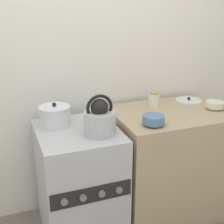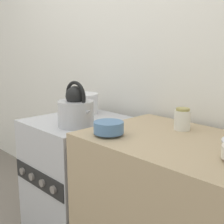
{
  "view_description": "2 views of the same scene",
  "coord_description": "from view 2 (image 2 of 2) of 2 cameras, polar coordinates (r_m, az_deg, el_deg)",
  "views": [
    {
      "loc": [
        -0.46,
        -1.57,
        1.64
      ],
      "look_at": [
        0.24,
        0.28,
        0.93
      ],
      "focal_mm": 50.0,
      "sensor_mm": 36.0,
      "label": 1
    },
    {
      "loc": [
        1.54,
        -0.86,
        1.29
      ],
      "look_at": [
        0.3,
        0.32,
        0.92
      ],
      "focal_mm": 50.0,
      "sensor_mm": 36.0,
      "label": 2
    }
  ],
  "objects": [
    {
      "name": "kettle",
      "position": [
        1.81,
        -6.6,
        0.48
      ],
      "size": [
        0.25,
        0.21,
        0.27
      ],
      "color": "#B2B2B7",
      "rests_on": "stove"
    },
    {
      "name": "enamel_bowl",
      "position": [
        1.51,
        -0.61,
        -2.87
      ],
      "size": [
        0.15,
        0.15,
        0.07
      ],
      "color": "#4C729E",
      "rests_on": "counter"
    },
    {
      "name": "counter",
      "position": [
        1.67,
        11.07,
        -19.03
      ],
      "size": [
        0.88,
        0.64,
        0.86
      ],
      "color": "tan",
      "rests_on": "ground_plane"
    },
    {
      "name": "wall_back",
      "position": [
        2.2,
        2.11,
        11.29
      ],
      "size": [
        7.0,
        0.06,
        2.5
      ],
      "color": "silver",
      "rests_on": "ground_plane"
    },
    {
      "name": "storage_jar",
      "position": [
        1.64,
        12.74,
        -1.31
      ],
      "size": [
        0.08,
        0.08,
        0.11
      ],
      "color": "silver",
      "rests_on": "counter"
    },
    {
      "name": "cooking_pot",
      "position": [
        2.15,
        -5.34,
        1.57
      ],
      "size": [
        0.21,
        0.21,
        0.17
      ],
      "color": "silver",
      "rests_on": "stove"
    },
    {
      "name": "stove",
      "position": [
        2.12,
        -5.92,
        -12.21
      ],
      "size": [
        0.54,
        0.63,
        0.82
      ],
      "color": "#B2B2B7",
      "rests_on": "ground_plane"
    }
  ]
}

